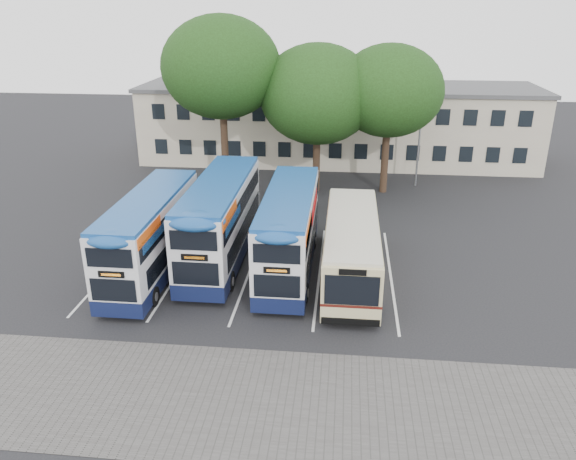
# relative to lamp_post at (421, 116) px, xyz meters

# --- Properties ---
(ground) EXTENTS (120.00, 120.00, 0.00)m
(ground) POSITION_rel_lamp_post_xyz_m (-6.00, -19.97, -5.08)
(ground) COLOR black
(ground) RESTS_ON ground
(paving_strip) EXTENTS (40.00, 6.00, 0.01)m
(paving_strip) POSITION_rel_lamp_post_xyz_m (-8.00, -24.97, -5.08)
(paving_strip) COLOR #595654
(paving_strip) RESTS_ON ground
(bay_lines) EXTENTS (14.12, 11.00, 0.01)m
(bay_lines) POSITION_rel_lamp_post_xyz_m (-9.75, -14.97, -5.08)
(bay_lines) COLOR silver
(bay_lines) RESTS_ON ground
(depot_building) EXTENTS (32.40, 8.40, 6.20)m
(depot_building) POSITION_rel_lamp_post_xyz_m (-6.00, 7.02, -1.93)
(depot_building) COLOR #B7A794
(depot_building) RESTS_ON ground
(lamp_post) EXTENTS (0.25, 1.05, 9.06)m
(lamp_post) POSITION_rel_lamp_post_xyz_m (0.00, 0.00, 0.00)
(lamp_post) COLOR gray
(lamp_post) RESTS_ON ground
(tree_left) EXTENTS (7.97, 7.97, 11.89)m
(tree_left) POSITION_rel_lamp_post_xyz_m (-13.61, -2.34, 3.40)
(tree_left) COLOR black
(tree_left) RESTS_ON ground
(tree_mid) EXTENTS (7.87, 7.87, 10.12)m
(tree_mid) POSITION_rel_lamp_post_xyz_m (-7.20, -1.86, 1.68)
(tree_mid) COLOR black
(tree_mid) RESTS_ON ground
(tree_right) EXTENTS (7.21, 7.21, 10.11)m
(tree_right) POSITION_rel_lamp_post_xyz_m (-2.45, -1.65, 1.94)
(tree_right) COLOR black
(tree_right) RESTS_ON ground
(bus_dd_left) EXTENTS (2.33, 9.60, 4.00)m
(bus_dd_left) POSITION_rel_lamp_post_xyz_m (-14.43, -15.87, -2.88)
(bus_dd_left) COLOR #10183C
(bus_dd_left) RESTS_ON ground
(bus_dd_mid) EXTENTS (2.48, 10.22, 4.26)m
(bus_dd_mid) POSITION_rel_lamp_post_xyz_m (-11.41, -13.93, -2.74)
(bus_dd_mid) COLOR #10183C
(bus_dd_mid) RESTS_ON ground
(bus_dd_right) EXTENTS (2.36, 9.73, 4.05)m
(bus_dd_right) POSITION_rel_lamp_post_xyz_m (-7.81, -14.80, -2.85)
(bus_dd_right) COLOR #10183C
(bus_dd_right) RESTS_ON ground
(bus_single) EXTENTS (2.54, 9.98, 2.97)m
(bus_single) POSITION_rel_lamp_post_xyz_m (-4.74, -15.19, -3.40)
(bus_single) COLOR #D0C18B
(bus_single) RESTS_ON ground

